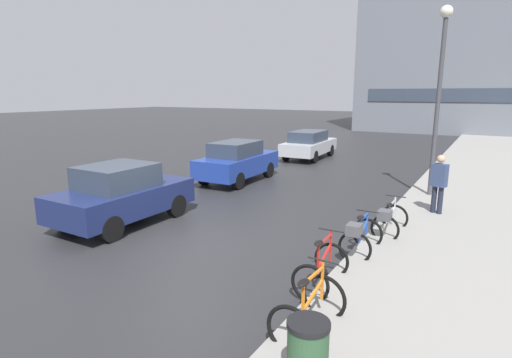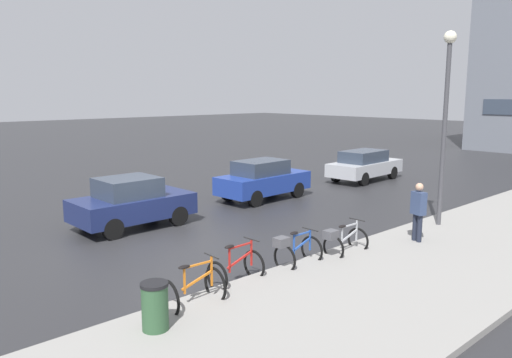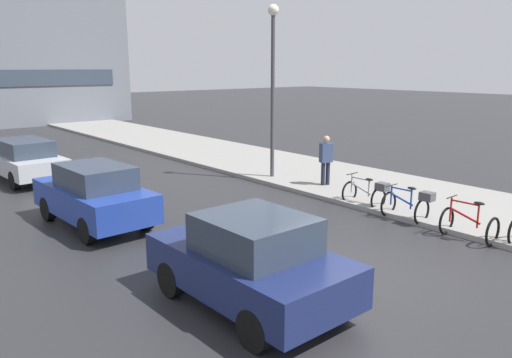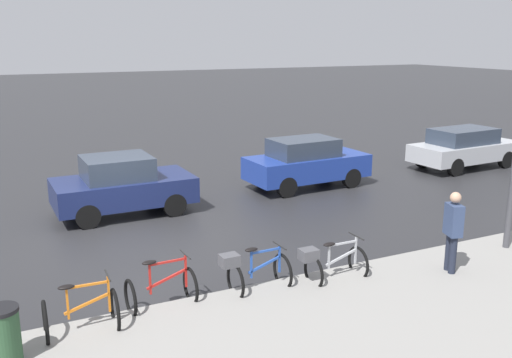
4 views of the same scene
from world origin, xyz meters
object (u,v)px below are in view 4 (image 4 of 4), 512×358
(car_blue, at_px, (306,163))
(trash_bin, at_px, (4,340))
(bicycle_nearest, at_px, (81,315))
(bicycle_second, at_px, (161,290))
(bicycle_farthest, at_px, (330,263))
(car_navy, at_px, (122,185))
(car_silver, at_px, (465,147))
(pedestrian, at_px, (453,230))
(bicycle_third, at_px, (253,271))

(car_blue, relative_size, trash_bin, 4.01)
(bicycle_nearest, distance_m, bicycle_second, 1.50)
(bicycle_farthest, height_order, car_navy, car_navy)
(car_silver, bearing_deg, car_navy, -89.48)
(bicycle_farthest, bearing_deg, car_silver, 122.74)
(car_navy, bearing_deg, pedestrian, 34.11)
(bicycle_farthest, xyz_separation_m, car_blue, (-6.76, 3.50, 0.35))
(bicycle_third, relative_size, car_blue, 0.33)
(bicycle_third, height_order, car_navy, car_navy)
(bicycle_third, xyz_separation_m, car_navy, (-6.24, -0.98, 0.32))
(trash_bin, bearing_deg, car_navy, 154.21)
(bicycle_nearest, xyz_separation_m, car_blue, (-6.72, 8.23, 0.41))
(trash_bin, bearing_deg, bicycle_nearest, 112.93)
(bicycle_second, bearing_deg, trash_bin, -71.48)
(bicycle_nearest, height_order, bicycle_third, bicycle_nearest)
(pedestrian, relative_size, trash_bin, 1.80)
(bicycle_third, xyz_separation_m, bicycle_farthest, (0.25, 1.56, -0.02))
(bicycle_second, height_order, car_blue, car_blue)
(car_navy, distance_m, trash_bin, 7.71)
(bicycle_farthest, bearing_deg, bicycle_second, -97.30)
(bicycle_farthest, relative_size, pedestrian, 0.76)
(trash_bin, bearing_deg, bicycle_farthest, 94.41)
(bicycle_second, height_order, trash_bin, trash_bin)
(bicycle_second, relative_size, car_blue, 0.30)
(bicycle_farthest, relative_size, trash_bin, 1.37)
(car_silver, bearing_deg, car_blue, -91.29)
(bicycle_nearest, relative_size, bicycle_farthest, 0.85)
(car_navy, bearing_deg, bicycle_nearest, -18.80)
(pedestrian, bearing_deg, car_blue, 171.56)
(bicycle_nearest, distance_m, bicycle_farthest, 4.73)
(bicycle_farthest, height_order, car_blue, car_blue)
(bicycle_farthest, height_order, trash_bin, trash_bin)
(car_blue, bearing_deg, pedestrian, -8.44)
(pedestrian, bearing_deg, trash_bin, -92.25)
(bicycle_farthest, bearing_deg, pedestrian, 71.89)
(bicycle_second, height_order, car_navy, car_navy)
(bicycle_second, relative_size, pedestrian, 0.66)
(bicycle_nearest, xyz_separation_m, pedestrian, (0.82, 7.12, 0.61))
(bicycle_third, relative_size, car_navy, 0.36)
(car_navy, height_order, car_silver, car_navy)
(car_navy, bearing_deg, car_silver, 90.52)
(car_blue, bearing_deg, car_silver, 88.71)
(bicycle_nearest, relative_size, bicycle_third, 0.87)
(car_blue, xyz_separation_m, pedestrian, (7.53, -1.12, 0.21))
(bicycle_nearest, bearing_deg, trash_bin, -67.07)
(bicycle_third, relative_size, bicycle_farthest, 0.98)
(bicycle_second, relative_size, car_silver, 0.27)
(bicycle_second, bearing_deg, bicycle_nearest, -75.18)
(bicycle_second, xyz_separation_m, pedestrian, (1.20, 5.66, 0.63))
(bicycle_nearest, xyz_separation_m, trash_bin, (0.49, -1.16, 0.09))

